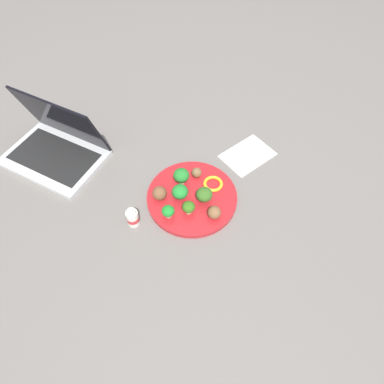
{
  "coord_description": "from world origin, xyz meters",
  "views": [
    {
      "loc": [
        -0.36,
        -0.46,
        0.85
      ],
      "look_at": [
        0.0,
        0.0,
        0.04
      ],
      "focal_mm": 30.82,
      "sensor_mm": 36.0,
      "label": 1
    }
  ],
  "objects_px": {
    "broccoli_floret_front_right": "(189,207)",
    "broccoli_floret_back_left": "(204,195)",
    "broccoli_floret_center": "(180,192)",
    "meatball_center": "(197,173)",
    "fork": "(246,150)",
    "laptop": "(56,147)",
    "broccoli_floret_mid_left": "(168,211)",
    "plate": "(192,197)",
    "yogurt_bottle": "(133,218)",
    "meatball_mid_left": "(214,212)",
    "broccoli_floret_far_rim": "(181,176)",
    "pepper_ring_back_left": "(213,184)",
    "knife": "(253,156)",
    "meatball_far_rim": "(160,193)",
    "napkin": "(248,155)"
  },
  "relations": [
    {
      "from": "broccoli_floret_mid_left",
      "to": "broccoli_floret_back_left",
      "type": "xyz_separation_m",
      "value": [
        0.12,
        -0.02,
        0.01
      ]
    },
    {
      "from": "broccoli_floret_mid_left",
      "to": "pepper_ring_back_left",
      "type": "distance_m",
      "value": 0.18
    },
    {
      "from": "broccoli_floret_front_right",
      "to": "meatball_far_rim",
      "type": "bearing_deg",
      "value": 110.81
    },
    {
      "from": "broccoli_floret_mid_left",
      "to": "knife",
      "type": "bearing_deg",
      "value": 3.18
    },
    {
      "from": "meatball_mid_left",
      "to": "laptop",
      "type": "bearing_deg",
      "value": 115.63
    },
    {
      "from": "meatball_center",
      "to": "pepper_ring_back_left",
      "type": "distance_m",
      "value": 0.06
    },
    {
      "from": "plate",
      "to": "fork",
      "type": "bearing_deg",
      "value": 8.88
    },
    {
      "from": "broccoli_floret_back_left",
      "to": "meatball_center",
      "type": "xyz_separation_m",
      "value": [
        0.04,
        0.09,
        -0.02
      ]
    },
    {
      "from": "broccoli_floret_back_left",
      "to": "knife",
      "type": "distance_m",
      "value": 0.26
    },
    {
      "from": "broccoli_floret_center",
      "to": "pepper_ring_back_left",
      "type": "bearing_deg",
      "value": -11.9
    },
    {
      "from": "broccoli_floret_far_rim",
      "to": "meatball_center",
      "type": "distance_m",
      "value": 0.06
    },
    {
      "from": "broccoli_floret_far_rim",
      "to": "fork",
      "type": "height_order",
      "value": "broccoli_floret_far_rim"
    },
    {
      "from": "plate",
      "to": "broccoli_floret_far_rim",
      "type": "bearing_deg",
      "value": 85.2
    },
    {
      "from": "broccoli_floret_far_rim",
      "to": "broccoli_floret_back_left",
      "type": "bearing_deg",
      "value": -82.27
    },
    {
      "from": "broccoli_floret_mid_left",
      "to": "broccoli_floret_back_left",
      "type": "relative_size",
      "value": 0.82
    },
    {
      "from": "broccoli_floret_mid_left",
      "to": "pepper_ring_back_left",
      "type": "height_order",
      "value": "broccoli_floret_mid_left"
    },
    {
      "from": "plate",
      "to": "meatball_center",
      "type": "relative_size",
      "value": 8.66
    },
    {
      "from": "meatball_far_rim",
      "to": "broccoli_floret_far_rim",
      "type": "bearing_deg",
      "value": 2.78
    },
    {
      "from": "meatball_center",
      "to": "meatball_mid_left",
      "type": "height_order",
      "value": "meatball_mid_left"
    },
    {
      "from": "plate",
      "to": "meatball_center",
      "type": "xyz_separation_m",
      "value": [
        0.06,
        0.05,
        0.02
      ]
    },
    {
      "from": "pepper_ring_back_left",
      "to": "yogurt_bottle",
      "type": "bearing_deg",
      "value": 170.41
    },
    {
      "from": "broccoli_floret_far_rim",
      "to": "yogurt_bottle",
      "type": "distance_m",
      "value": 0.2
    },
    {
      "from": "plate",
      "to": "fork",
      "type": "relative_size",
      "value": 2.32
    },
    {
      "from": "broccoli_floret_back_left",
      "to": "fork",
      "type": "bearing_deg",
      "value": 17.29
    },
    {
      "from": "plate",
      "to": "meatball_mid_left",
      "type": "bearing_deg",
      "value": -86.52
    },
    {
      "from": "broccoli_floret_center",
      "to": "meatball_center",
      "type": "distance_m",
      "value": 0.1
    },
    {
      "from": "broccoli_floret_far_rim",
      "to": "pepper_ring_back_left",
      "type": "distance_m",
      "value": 0.1
    },
    {
      "from": "plate",
      "to": "broccoli_floret_far_rim",
      "type": "relative_size",
      "value": 4.8
    },
    {
      "from": "fork",
      "to": "broccoli_floret_front_right",
      "type": "bearing_deg",
      "value": -165.26
    },
    {
      "from": "broccoli_floret_front_right",
      "to": "pepper_ring_back_left",
      "type": "bearing_deg",
      "value": 15.14
    },
    {
      "from": "fork",
      "to": "laptop",
      "type": "relative_size",
      "value": 0.32
    },
    {
      "from": "broccoli_floret_far_rim",
      "to": "broccoli_floret_back_left",
      "type": "height_order",
      "value": "broccoli_floret_far_rim"
    },
    {
      "from": "meatball_mid_left",
      "to": "knife",
      "type": "distance_m",
      "value": 0.29
    },
    {
      "from": "yogurt_bottle",
      "to": "meatball_center",
      "type": "bearing_deg",
      "value": 3.54
    },
    {
      "from": "broccoli_floret_front_right",
      "to": "laptop",
      "type": "xyz_separation_m",
      "value": [
        -0.2,
        0.47,
        -0.0
      ]
    },
    {
      "from": "plate",
      "to": "broccoli_floret_front_right",
      "type": "height_order",
      "value": "broccoli_floret_front_right"
    },
    {
      "from": "pepper_ring_back_left",
      "to": "laptop",
      "type": "relative_size",
      "value": 0.16
    },
    {
      "from": "broccoli_floret_center",
      "to": "napkin",
      "type": "bearing_deg",
      "value": 1.66
    },
    {
      "from": "broccoli_floret_front_right",
      "to": "meatball_mid_left",
      "type": "bearing_deg",
      "value": -48.56
    },
    {
      "from": "meatball_mid_left",
      "to": "knife",
      "type": "height_order",
      "value": "meatball_mid_left"
    },
    {
      "from": "fork",
      "to": "plate",
      "type": "bearing_deg",
      "value": -171.12
    },
    {
      "from": "broccoli_floret_mid_left",
      "to": "plate",
      "type": "bearing_deg",
      "value": 8.24
    },
    {
      "from": "plate",
      "to": "laptop",
      "type": "bearing_deg",
      "value": 119.92
    },
    {
      "from": "meatball_mid_left",
      "to": "napkin",
      "type": "distance_m",
      "value": 0.29
    },
    {
      "from": "plate",
      "to": "meatball_mid_left",
      "type": "height_order",
      "value": "meatball_mid_left"
    },
    {
      "from": "broccoli_floret_mid_left",
      "to": "broccoli_floret_back_left",
      "type": "distance_m",
      "value": 0.12
    },
    {
      "from": "napkin",
      "to": "fork",
      "type": "relative_size",
      "value": 1.41
    },
    {
      "from": "pepper_ring_back_left",
      "to": "fork",
      "type": "distance_m",
      "value": 0.2
    },
    {
      "from": "broccoli_floret_front_right",
      "to": "broccoli_floret_back_left",
      "type": "xyz_separation_m",
      "value": [
        0.06,
        0.0,
        0.0
      ]
    },
    {
      "from": "laptop",
      "to": "meatball_far_rim",
      "type": "bearing_deg",
      "value": -66.08
    }
  ]
}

